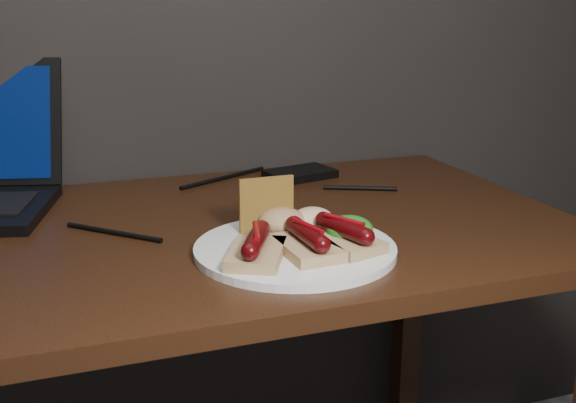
# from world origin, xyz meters

# --- Properties ---
(desk) EXTENTS (1.40, 0.70, 0.75)m
(desk) POSITION_xyz_m (0.00, 1.38, 0.66)
(desk) COLOR #38200E
(desk) RESTS_ON ground
(hard_drive) EXTENTS (0.15, 0.11, 0.02)m
(hard_drive) POSITION_xyz_m (0.36, 1.63, 0.76)
(hard_drive) COLOR black
(hard_drive) RESTS_ON desk
(desk_cables) EXTENTS (0.93, 0.39, 0.01)m
(desk_cables) POSITION_xyz_m (0.02, 1.52, 0.75)
(desk_cables) COLOR black
(desk_cables) RESTS_ON desk
(plate) EXTENTS (0.38, 0.38, 0.01)m
(plate) POSITION_xyz_m (0.19, 1.22, 0.76)
(plate) COLOR white
(plate) RESTS_ON desk
(bread_sausage_left) EXTENTS (0.11, 0.13, 0.04)m
(bread_sausage_left) POSITION_xyz_m (0.12, 1.19, 0.78)
(bread_sausage_left) COLOR #D1B97B
(bread_sausage_left) RESTS_ON plate
(bread_sausage_center) EXTENTS (0.08, 0.12, 0.04)m
(bread_sausage_center) POSITION_xyz_m (0.20, 1.18, 0.78)
(bread_sausage_center) COLOR #D1B97B
(bread_sausage_center) RESTS_ON plate
(bread_sausage_right) EXTENTS (0.10, 0.13, 0.04)m
(bread_sausage_right) POSITION_xyz_m (0.26, 1.19, 0.78)
(bread_sausage_right) COLOR #D1B97B
(bread_sausage_right) RESTS_ON plate
(crispbread) EXTENTS (0.09, 0.01, 0.08)m
(crispbread) POSITION_xyz_m (0.17, 1.30, 0.80)
(crispbread) COLOR #AD7D2F
(crispbread) RESTS_ON plate
(salad_greens) EXTENTS (0.07, 0.07, 0.04)m
(salad_greens) POSITION_xyz_m (0.27, 1.21, 0.78)
(salad_greens) COLOR #175D12
(salad_greens) RESTS_ON plate
(salsa_mound) EXTENTS (0.07, 0.07, 0.04)m
(salsa_mound) POSITION_xyz_m (0.19, 1.28, 0.78)
(salsa_mound) COLOR maroon
(salsa_mound) RESTS_ON plate
(coleslaw_mound) EXTENTS (0.06, 0.06, 0.04)m
(coleslaw_mound) POSITION_xyz_m (0.24, 1.28, 0.78)
(coleslaw_mound) COLOR silver
(coleslaw_mound) RESTS_ON plate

